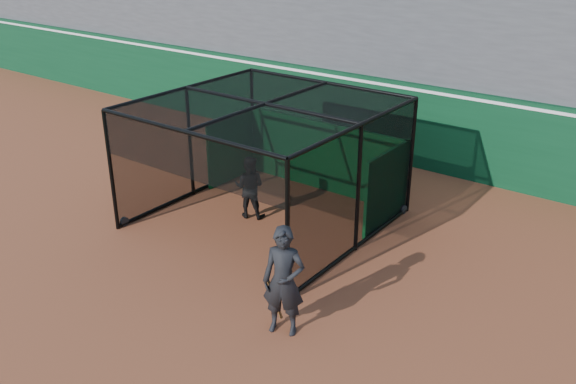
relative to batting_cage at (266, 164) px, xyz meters
The scene contains 5 objects.
ground 3.30m from the batting_cage, 79.16° to the right, with size 120.00×120.00×0.00m, color brown.
outfield_wall 5.63m from the batting_cage, 84.33° to the left, with size 50.00×0.50×2.50m.
batting_cage is the anchor object (origin of this frame).
batter 0.82m from the batting_cage, 165.87° to the right, with size 0.77×0.60×1.58m, color black.
on_deck_player 4.55m from the batting_cage, 47.52° to the right, with size 0.88×0.74×2.06m.
Camera 1 is at (7.97, -7.59, 6.68)m, focal length 38.00 mm.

